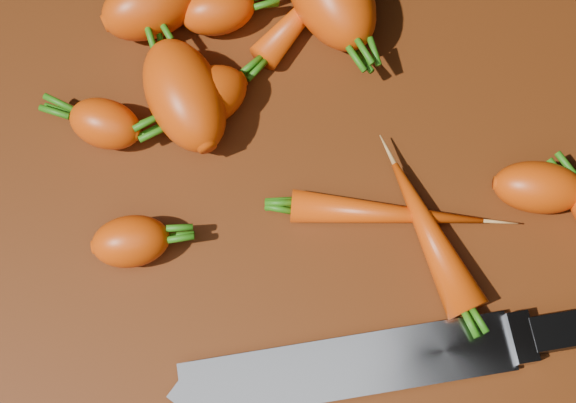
{
  "coord_description": "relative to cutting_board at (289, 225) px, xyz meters",
  "views": [
    {
      "loc": [
        -0.01,
        -0.17,
        0.56
      ],
      "look_at": [
        0.0,
        0.01,
        0.03
      ],
      "focal_mm": 50.0,
      "sensor_mm": 36.0,
      "label": 1
    }
  ],
  "objects": [
    {
      "name": "ground",
      "position": [
        0.0,
        0.0,
        -0.01
      ],
      "size": [
        2.0,
        2.0,
        0.01
      ],
      "primitive_type": "cube",
      "color": "black"
    },
    {
      "name": "cutting_board",
      "position": [
        0.0,
        0.0,
        0.0
      ],
      "size": [
        0.5,
        0.4,
        0.01
      ],
      "primitive_type": "cube",
      "color": "#53240B",
      "rests_on": "ground"
    },
    {
      "name": "carrot_0",
      "position": [
        -0.09,
        0.17,
        0.03
      ],
      "size": [
        0.09,
        0.07,
        0.05
      ],
      "primitive_type": "ellipsoid",
      "rotation": [
        0.0,
        0.0,
        0.38
      ],
      "color": "#D24309",
      "rests_on": "cutting_board"
    },
    {
      "name": "carrot_1",
      "position": [
        -0.13,
        0.08,
        0.02
      ],
      "size": [
        0.06,
        0.05,
        0.04
      ],
      "primitive_type": "ellipsoid",
      "rotation": [
        0.0,
        0.0,
        2.76
      ],
      "color": "#D24309",
      "rests_on": "cutting_board"
    },
    {
      "name": "carrot_3",
      "position": [
        -0.07,
        0.09,
        0.03
      ],
      "size": [
        0.08,
        0.1,
        0.05
      ],
      "primitive_type": "ellipsoid",
      "rotation": [
        0.0,
        0.0,
        1.92
      ],
      "color": "#D24309",
      "rests_on": "cutting_board"
    },
    {
      "name": "carrot_4",
      "position": [
        -0.06,
        0.09,
        0.03
      ],
      "size": [
        0.08,
        0.07,
        0.04
      ],
      "primitive_type": "ellipsoid",
      "rotation": [
        0.0,
        0.0,
        3.61
      ],
      "color": "#D24309",
      "rests_on": "cutting_board"
    },
    {
      "name": "carrot_5",
      "position": [
        -0.04,
        0.17,
        0.02
      ],
      "size": [
        0.06,
        0.05,
        0.04
      ],
      "primitive_type": "ellipsoid",
      "rotation": [
        0.0,
        0.0,
        0.17
      ],
      "color": "#D24309",
      "rests_on": "cutting_board"
    },
    {
      "name": "carrot_7",
      "position": [
        0.03,
        0.17,
        0.02
      ],
      "size": [
        0.09,
        0.1,
        0.02
      ],
      "primitive_type": "ellipsoid",
      "rotation": [
        0.0,
        0.0,
        0.85
      ],
      "color": "#D24309",
      "rests_on": "cutting_board"
    },
    {
      "name": "carrot_8",
      "position": [
        0.07,
        -0.0,
        0.02
      ],
      "size": [
        0.14,
        0.04,
        0.02
      ],
      "primitive_type": "ellipsoid",
      "rotation": [
        0.0,
        0.0,
        -0.14
      ],
      "color": "#D24309",
      "rests_on": "cutting_board"
    },
    {
      "name": "carrot_9",
      "position": [
        0.1,
        -0.02,
        0.02
      ],
      "size": [
        0.07,
        0.12,
        0.03
      ],
      "primitive_type": "ellipsoid",
      "rotation": [
        0.0,
        0.0,
        1.91
      ],
      "color": "#D24309",
      "rests_on": "cutting_board"
    },
    {
      "name": "carrot_10",
      "position": [
        0.18,
        0.01,
        0.02
      ],
      "size": [
        0.07,
        0.05,
        0.04
      ],
      "primitive_type": "ellipsoid",
      "rotation": [
        0.0,
        0.0,
        6.11
      ],
      "color": "#D24309",
      "rests_on": "cutting_board"
    },
    {
      "name": "carrot_11",
      "position": [
        -0.11,
        -0.01,
        0.02
      ],
      "size": [
        0.06,
        0.04,
        0.04
      ],
      "primitive_type": "ellipsoid",
      "rotation": [
        0.0,
        0.0,
        0.1
      ],
      "color": "#D24309",
      "rests_on": "cutting_board"
    },
    {
      "name": "knife",
      "position": [
        0.05,
        -0.1,
        0.02
      ],
      "size": [
        0.36,
        0.07,
        0.02
      ],
      "rotation": [
        0.0,
        0.0,
        0.1
      ],
      "color": "gray",
      "rests_on": "cutting_board"
    }
  ]
}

